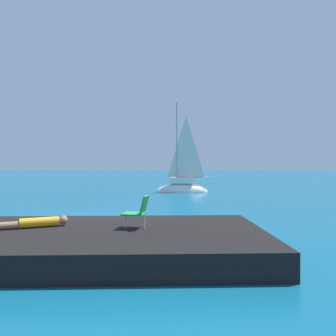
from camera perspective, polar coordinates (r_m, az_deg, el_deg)
The scene contains 7 objects.
ground_plane at distance 11.88m, azimuth -12.45°, elevation -9.44°, with size 160.00×160.00×0.00m, color #0F5675.
shore_ledge at distance 7.81m, azimuth -12.02°, elevation -12.85°, with size 7.70×4.03×0.56m, color black.
boulder_seaward at distance 10.81m, azimuth -27.76°, elevation -10.58°, with size 1.38×1.11×0.76m, color black.
boulder_inland at distance 10.64m, azimuth -20.40°, elevation -10.71°, with size 1.07×0.86×0.59m, color black.
sailboat_near at distance 23.05m, azimuth 2.54°, elevation -3.39°, with size 3.92×1.52×7.18m.
person_sunbather at distance 8.49m, azimuth -22.96°, elevation -9.07°, with size 1.67×0.83×0.25m.
beach_chair at distance 7.72m, azimuth -5.31°, elevation -7.55°, with size 0.66×0.56×0.80m.
Camera 1 is at (2.64, -11.38, 2.14)m, focal length 33.90 mm.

